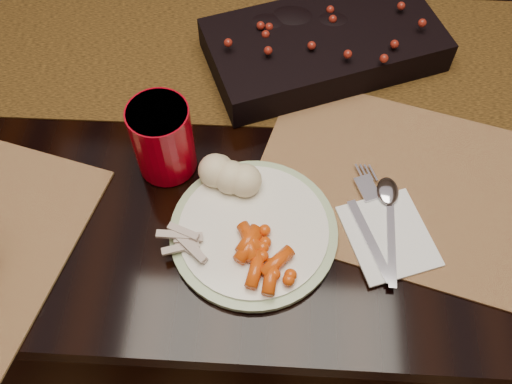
# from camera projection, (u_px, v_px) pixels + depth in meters

# --- Properties ---
(floor) EXTENTS (5.00, 5.00, 0.00)m
(floor) POSITION_uv_depth(u_px,v_px,m) (264.00, 257.00, 1.62)
(floor) COLOR black
(floor) RESTS_ON ground
(dining_table) EXTENTS (1.80, 1.00, 0.75)m
(dining_table) POSITION_uv_depth(u_px,v_px,m) (266.00, 187.00, 1.30)
(dining_table) COLOR black
(dining_table) RESTS_ON floor
(table_runner) EXTENTS (1.56, 0.33, 0.00)m
(table_runner) POSITION_uv_depth(u_px,v_px,m) (299.00, 56.00, 1.00)
(table_runner) COLOR #472A04
(table_runner) RESTS_ON dining_table
(centerpiece) EXTENTS (0.43, 0.33, 0.08)m
(centerpiece) POSITION_uv_depth(u_px,v_px,m) (324.00, 41.00, 0.96)
(centerpiece) COLOR black
(centerpiece) RESTS_ON table_runner
(placemat_main) EXTENTS (0.49, 0.41, 0.00)m
(placemat_main) POSITION_uv_depth(u_px,v_px,m) (398.00, 183.00, 0.86)
(placemat_main) COLOR brown
(placemat_main) RESTS_ON dining_table
(dinner_plate) EXTENTS (0.24, 0.24, 0.01)m
(dinner_plate) POSITION_uv_depth(u_px,v_px,m) (254.00, 231.00, 0.81)
(dinner_plate) COLOR white
(dinner_plate) RESTS_ON placemat_main
(baby_carrots) EXTENTS (0.11, 0.10, 0.02)m
(baby_carrots) POSITION_uv_depth(u_px,v_px,m) (267.00, 256.00, 0.77)
(baby_carrots) COLOR #DA460B
(baby_carrots) RESTS_ON dinner_plate
(mashed_potatoes) EXTENTS (0.09, 0.08, 0.05)m
(mashed_potatoes) POSITION_uv_depth(u_px,v_px,m) (230.00, 175.00, 0.82)
(mashed_potatoes) COLOR #E5C67E
(mashed_potatoes) RESTS_ON dinner_plate
(turkey_shreds) EXTENTS (0.08, 0.07, 0.01)m
(turkey_shreds) POSITION_uv_depth(u_px,v_px,m) (184.00, 242.00, 0.78)
(turkey_shreds) COLOR beige
(turkey_shreds) RESTS_ON dinner_plate
(napkin) EXTENTS (0.15, 0.16, 0.00)m
(napkin) POSITION_uv_depth(u_px,v_px,m) (388.00, 236.00, 0.81)
(napkin) COLOR white
(napkin) RESTS_ON placemat_main
(fork) EXTENTS (0.09, 0.17, 0.00)m
(fork) POSITION_uv_depth(u_px,v_px,m) (369.00, 226.00, 0.81)
(fork) COLOR silver
(fork) RESTS_ON napkin
(spoon) EXTENTS (0.04, 0.16, 0.00)m
(spoon) POSITION_uv_depth(u_px,v_px,m) (390.00, 227.00, 0.81)
(spoon) COLOR #BDBDBD
(spoon) RESTS_ON napkin
(red_cup) EXTENTS (0.10, 0.10, 0.12)m
(red_cup) POSITION_uv_depth(u_px,v_px,m) (163.00, 139.00, 0.82)
(red_cup) COLOR #960310
(red_cup) RESTS_ON placemat_main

